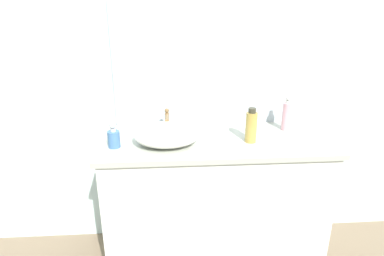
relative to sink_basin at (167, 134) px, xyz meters
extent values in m
cube|color=silver|center=(0.24, 0.37, 0.37)|extent=(6.00, 0.06, 2.60)
cube|color=silver|center=(0.29, 0.05, -0.51)|extent=(1.32, 0.51, 0.84)
cube|color=#AFB2A4|center=(0.29, 0.05, -0.07)|extent=(1.36, 0.55, 0.03)
cube|color=#B2BCC6|center=(0.29, 0.33, 0.48)|extent=(1.24, 0.01, 1.07)
ellipsoid|color=silver|center=(0.00, 0.00, 0.00)|extent=(0.38, 0.31, 0.12)
cylinder|color=brown|center=(0.00, 0.19, 0.00)|extent=(0.03, 0.03, 0.12)
cylinder|color=brown|center=(0.00, 0.13, 0.05)|extent=(0.02, 0.11, 0.02)
sphere|color=brown|center=(0.00, 0.20, 0.08)|extent=(0.03, 0.03, 0.03)
cylinder|color=#D1929F|center=(0.75, 0.17, 0.03)|extent=(0.05, 0.05, 0.18)
cylinder|color=silver|center=(0.75, 0.17, 0.13)|extent=(0.02, 0.02, 0.02)
sphere|color=silver|center=(0.75, 0.17, 0.15)|extent=(0.03, 0.03, 0.03)
cylinder|color=silver|center=(0.75, 0.16, 0.15)|extent=(0.01, 0.02, 0.01)
cylinder|color=#B59242|center=(0.48, 0.00, 0.03)|extent=(0.07, 0.07, 0.18)
cylinder|color=#3A3728|center=(0.48, 0.00, 0.13)|extent=(0.04, 0.04, 0.03)
cylinder|color=teal|center=(-0.30, -0.03, -0.01)|extent=(0.07, 0.07, 0.09)
cylinder|color=silver|center=(-0.30, -0.03, 0.04)|extent=(0.03, 0.03, 0.02)
sphere|color=silver|center=(-0.30, -0.03, 0.07)|extent=(0.04, 0.04, 0.04)
cylinder|color=silver|center=(-0.30, -0.04, 0.07)|extent=(0.02, 0.02, 0.02)
camera|label=1|loc=(0.02, -1.74, 0.69)|focal=30.80mm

